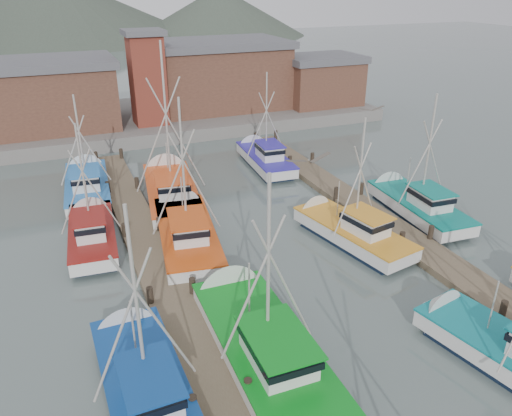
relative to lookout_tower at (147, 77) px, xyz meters
name	(u,v)px	position (x,y,z in m)	size (l,w,h in m)	color
ground	(359,331)	(2.00, -33.00, -5.55)	(260.00, 260.00, 0.00)	#4B5A56
dock_left	(178,312)	(-5.00, -28.96, -5.34)	(2.30, 46.00, 1.50)	brown
dock_right	(427,252)	(9.00, -28.96, -5.34)	(2.30, 46.00, 1.50)	brown
quay	(163,117)	(2.00, 4.00, -4.95)	(44.00, 16.00, 1.20)	slate
shed_left	(45,94)	(-9.00, 2.00, -1.21)	(12.72, 8.48, 6.20)	brown
shed_center	(216,74)	(8.00, 4.00, -0.86)	(14.84, 9.54, 6.90)	brown
shed_right	(320,79)	(19.00, 1.00, -1.71)	(8.48, 6.36, 5.20)	brown
lookout_tower	(147,77)	(0.00, 0.00, 0.00)	(3.60, 3.60, 8.50)	maroon
distant_hills	(29,42)	(-10.76, 89.59, -5.55)	(175.00, 140.00, 42.00)	#424D40
boat_4	(259,341)	(-2.57, -32.69, -4.87)	(3.78, 10.38, 9.12)	black
boat_5	(507,351)	(6.09, -36.98, -4.87)	(4.22, 8.89, 9.29)	black
boat_6	(143,381)	(-7.31, -33.08, -4.87)	(3.59, 8.84, 8.70)	black
boat_8	(186,230)	(-2.71, -22.16, -4.87)	(4.33, 9.92, 9.38)	black
boat_9	(347,229)	(5.92, -25.66, -4.87)	(4.02, 8.66, 8.07)	black
boat_10	(92,231)	(-7.73, -20.22, -4.87)	(3.20, 8.17, 7.80)	black
boat_11	(414,203)	(11.88, -24.19, -4.87)	(3.50, 8.77, 8.60)	black
boat_12	(171,189)	(-2.01, -15.70, -4.86)	(4.60, 10.56, 11.51)	black
boat_13	(263,157)	(6.55, -12.07, -4.87)	(3.30, 8.55, 8.23)	black
boat_14	(87,184)	(-7.25, -12.56, -4.87)	(3.50, 9.29, 7.91)	black
gull_near	(308,160)	(-2.01, -35.01, 3.46)	(1.55, 0.65, 0.24)	gray
gull_far	(372,109)	(6.50, -26.11, 2.20)	(1.55, 0.63, 0.24)	gray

